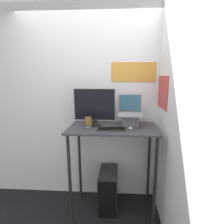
% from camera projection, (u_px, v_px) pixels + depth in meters
% --- Properties ---
extents(wall_back, '(6.00, 0.06, 2.60)m').
position_uv_depth(wall_back, '(115.00, 107.00, 2.36)').
color(wall_back, silver).
rests_on(wall_back, ground_plane).
extents(wall_side_right, '(0.06, 6.00, 2.60)m').
position_uv_depth(wall_side_right, '(173.00, 119.00, 1.70)').
color(wall_side_right, silver).
rests_on(wall_side_right, ground_plane).
extents(desk, '(1.04, 0.56, 1.12)m').
position_uv_depth(desk, '(113.00, 143.00, 2.08)').
color(desk, '#333338').
rests_on(desk, ground_plane).
extents(laptop, '(0.29, 0.26, 0.37)m').
position_uv_depth(laptop, '(130.00, 117.00, 2.10)').
color(laptop, '#4C4C51').
rests_on(laptop, desk).
extents(monitor, '(0.48, 0.15, 0.44)m').
position_uv_depth(monitor, '(95.00, 108.00, 2.07)').
color(monitor, black).
rests_on(monitor, desk).
extents(keyboard, '(0.32, 0.13, 0.02)m').
position_uv_depth(keyboard, '(111.00, 129.00, 1.94)').
color(keyboard, black).
rests_on(keyboard, desk).
extents(mouse, '(0.04, 0.07, 0.03)m').
position_uv_depth(mouse, '(130.00, 128.00, 1.94)').
color(mouse, '#99999E').
rests_on(mouse, desk).
extents(cell_phone, '(0.08, 0.08, 0.14)m').
position_uv_depth(cell_phone, '(88.00, 125.00, 1.98)').
color(cell_phone, '#4C4C51').
rests_on(cell_phone, desk).
extents(computer_tower, '(0.23, 0.43, 0.51)m').
position_uv_depth(computer_tower, '(108.00, 189.00, 2.28)').
color(computer_tower, black).
rests_on(computer_tower, ground_plane).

